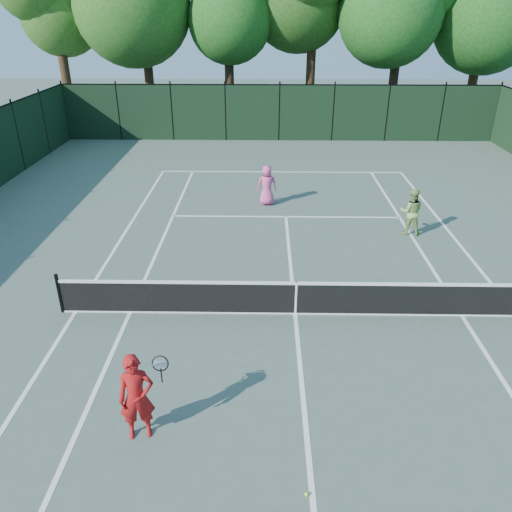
{
  "coord_description": "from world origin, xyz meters",
  "views": [
    {
      "loc": [
        -0.79,
        -10.43,
        6.83
      ],
      "look_at": [
        -0.99,
        1.0,
        1.1
      ],
      "focal_mm": 35.0,
      "sensor_mm": 36.0,
      "label": 1
    }
  ],
  "objects_px": {
    "coach": "(137,397)",
    "loose_ball_midcourt": "(307,494)",
    "player_pink": "(267,185)",
    "player_green": "(411,212)"
  },
  "relations": [
    {
      "from": "coach",
      "to": "loose_ball_midcourt",
      "type": "height_order",
      "value": "coach"
    },
    {
      "from": "player_pink",
      "to": "loose_ball_midcourt",
      "type": "relative_size",
      "value": 22.5
    },
    {
      "from": "player_pink",
      "to": "loose_ball_midcourt",
      "type": "bearing_deg",
      "value": 90.52
    },
    {
      "from": "player_green",
      "to": "loose_ball_midcourt",
      "type": "distance_m",
      "value": 10.98
    },
    {
      "from": "player_pink",
      "to": "player_green",
      "type": "relative_size",
      "value": 0.98
    },
    {
      "from": "player_pink",
      "to": "loose_ball_midcourt",
      "type": "height_order",
      "value": "player_pink"
    },
    {
      "from": "coach",
      "to": "player_green",
      "type": "xyz_separation_m",
      "value": [
        6.99,
        8.92,
        -0.06
      ]
    },
    {
      "from": "player_green",
      "to": "loose_ball_midcourt",
      "type": "xyz_separation_m",
      "value": [
        -4.14,
        -10.14,
        -0.75
      ]
    },
    {
      "from": "player_pink",
      "to": "player_green",
      "type": "bearing_deg",
      "value": 148.36
    },
    {
      "from": "loose_ball_midcourt",
      "to": "player_pink",
      "type": "bearing_deg",
      "value": 92.69
    }
  ]
}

